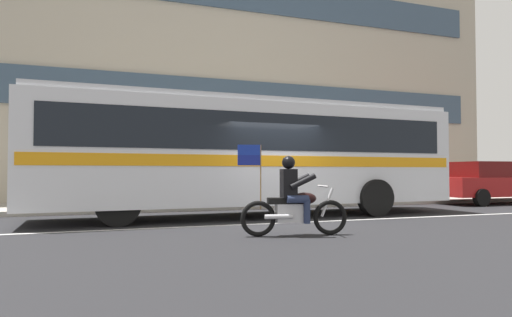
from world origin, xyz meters
The scene contains 8 objects.
ground_plane centered at (0.00, 0.00, 0.00)m, with size 60.00×60.00×0.00m, color black.
sidewalk_curb centered at (0.00, 5.10, 0.07)m, with size 28.00×3.80×0.15m, color #A39E93.
lane_center_stripe centered at (0.00, -0.60, 0.00)m, with size 26.60×0.14×0.01m, color silver.
office_building_facade centered at (0.00, 7.39, 6.27)m, with size 28.00×0.89×12.53m.
transit_bus centered at (-0.21, 1.19, 1.88)m, with size 11.90×2.98×3.22m.
motorcycle_with_rider centered at (-0.68, -2.65, 0.67)m, with size 2.17×0.71×1.78m.
parked_sedan_curbside centered at (10.03, 2.58, 0.85)m, with size 4.49×1.91×1.64m.
fire_hydrant centered at (1.94, 3.92, 0.52)m, with size 0.22×0.30×0.75m.
Camera 1 is at (-4.23, -10.55, 1.25)m, focal length 30.85 mm.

